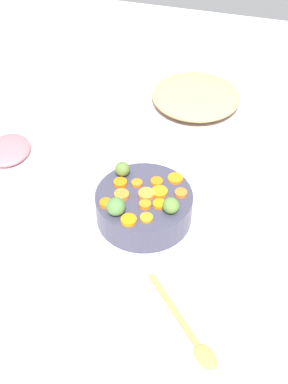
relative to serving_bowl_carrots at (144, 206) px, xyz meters
The scene contains 24 objects.
tabletop 0.06m from the serving_bowl_carrots, 116.72° to the left, with size 2.40×2.40×0.02m, color white.
serving_bowl_carrots is the anchor object (origin of this frame).
metal_pot 0.35m from the serving_bowl_carrots, 98.27° to the right, with size 0.26×0.26×0.12m, color #BBB4B8.
stuffing_mound 0.36m from the serving_bowl_carrots, 98.27° to the right, with size 0.24×0.24×0.05m, color tan.
carrot_slice_0 0.07m from the serving_bowl_carrots, 109.14° to the right, with size 0.03×0.03×0.01m, color orange.
carrot_slice_1 0.06m from the serving_bowl_carrots, 107.32° to the left, with size 0.03×0.03×0.01m, color orange.
carrot_slice_2 0.06m from the serving_bowl_carrots, 151.93° to the left, with size 0.03×0.03×0.01m, color orange.
carrot_slice_3 0.09m from the serving_bowl_carrots, 109.90° to the left, with size 0.03×0.03×0.01m, color orange.
carrot_slice_4 0.06m from the serving_bowl_carrots, 49.27° to the right, with size 0.03×0.03×0.01m, color orange.
carrot_slice_5 0.10m from the serving_bowl_carrots, 83.71° to the left, with size 0.04×0.04×0.01m, color orange.
carrot_slice_6 0.06m from the serving_bowl_carrots, 155.81° to the right, with size 0.04×0.04×0.01m, color orange.
carrot_slice_7 0.10m from the serving_bowl_carrots, 35.96° to the left, with size 0.03×0.03×0.01m, color orange.
carrot_slice_8 0.04m from the serving_bowl_carrots, behind, with size 0.04×0.04×0.01m, color orange.
carrot_slice_9 0.10m from the serving_bowl_carrots, 129.07° to the right, with size 0.04×0.04×0.01m, color orange.
carrot_slice_10 0.08m from the serving_bowl_carrots, 17.47° to the right, with size 0.03×0.03×0.01m, color orange.
carrot_slice_11 0.10m from the serving_bowl_carrots, 162.92° to the right, with size 0.03×0.03×0.01m, color orange.
carrot_slice_12 0.07m from the serving_bowl_carrots, 21.76° to the left, with size 0.03×0.03×0.01m, color orange.
brussels_sprout_0 0.10m from the serving_bowl_carrots, 58.70° to the left, with size 0.04×0.04×0.04m, color #4B793B.
brussels_sprout_1 0.10m from the serving_bowl_carrots, 38.04° to the right, with size 0.04×0.04×0.04m, color #567531.
brussels_sprout_2 0.10m from the serving_bowl_carrots, 153.13° to the left, with size 0.04×0.04×0.04m, color #557C33.
wooden_spoon 0.34m from the serving_bowl_carrots, 121.74° to the left, with size 0.19×0.20×0.01m.
ham_plate 0.44m from the serving_bowl_carrots, 16.56° to the right, with size 0.23×0.23×0.01m, color white.
ham_slice_main 0.44m from the serving_bowl_carrots, 15.87° to the right, with size 0.14×0.12×0.03m, color #C66971.
dish_towel 0.48m from the serving_bowl_carrots, 48.17° to the right, with size 0.13×0.12×0.01m, color #9DB5C5.
Camera 1 is at (-0.22, 0.80, 0.94)m, focal length 48.40 mm.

